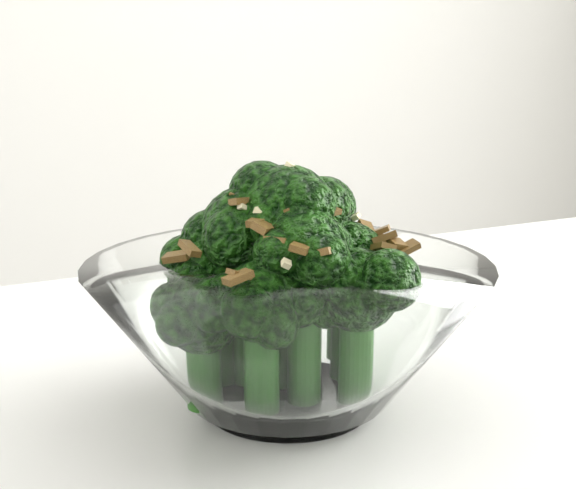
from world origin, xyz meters
name	(u,v)px	position (x,y,z in m)	size (l,w,h in m)	color
broccoli_dish	(287,316)	(-0.01, -0.07, 0.80)	(0.22, 0.22, 0.14)	white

